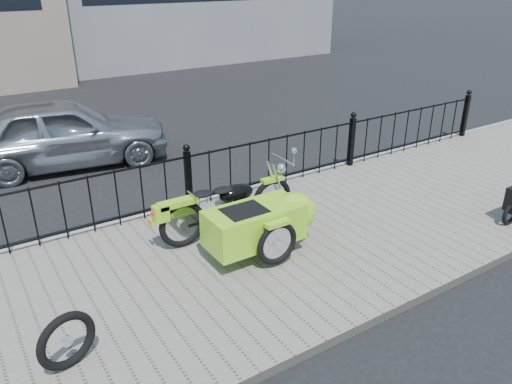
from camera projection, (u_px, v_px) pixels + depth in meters
ground at (230, 247)px, 7.23m from camera, size 120.00×120.00×0.00m
sidewalk at (248, 259)px, 6.82m from camera, size 30.00×3.80×0.12m
curb at (186, 207)px, 8.31m from camera, size 30.00×0.10×0.12m
iron_fence at (188, 180)px, 7.98m from camera, size 14.11×0.11×1.08m
motorcycle_sidecar at (260, 217)px, 6.79m from camera, size 2.28×1.48×0.98m
spare_tire at (67, 341)px, 4.79m from camera, size 0.61×0.26×0.61m
sedan_car at (64, 133)px, 9.95m from camera, size 4.24×2.20×1.38m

